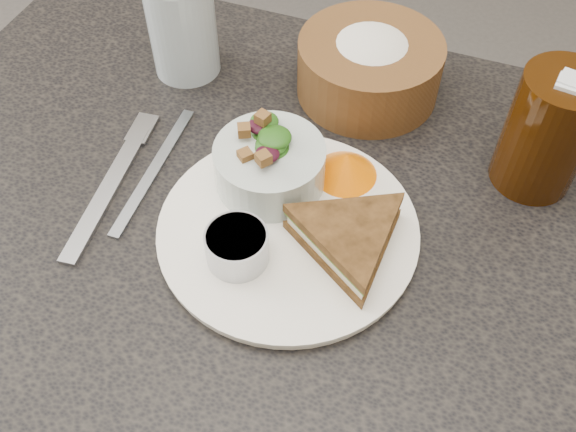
# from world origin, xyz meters

# --- Properties ---
(dining_table) EXTENTS (1.00, 0.70, 0.75)m
(dining_table) POSITION_xyz_m (0.00, 0.00, 0.38)
(dining_table) COLOR black
(dining_table) RESTS_ON floor
(dinner_plate) EXTENTS (0.27, 0.27, 0.01)m
(dinner_plate) POSITION_xyz_m (0.00, -0.01, 0.76)
(dinner_plate) COLOR white
(dinner_plate) RESTS_ON dining_table
(sandwich) EXTENTS (0.20, 0.20, 0.04)m
(sandwich) POSITION_xyz_m (0.07, -0.02, 0.78)
(sandwich) COLOR brown
(sandwich) RESTS_ON dinner_plate
(salad_bowl) EXTENTS (0.14, 0.14, 0.07)m
(salad_bowl) POSITION_xyz_m (-0.04, 0.04, 0.80)
(salad_bowl) COLOR #B1C1B9
(salad_bowl) RESTS_ON dinner_plate
(dressing_ramekin) EXTENTS (0.07, 0.07, 0.04)m
(dressing_ramekin) POSITION_xyz_m (-0.03, -0.07, 0.78)
(dressing_ramekin) COLOR #A5A8AE
(dressing_ramekin) RESTS_ON dinner_plate
(orange_wedge) EXTENTS (0.10, 0.10, 0.03)m
(orange_wedge) POSITION_xyz_m (0.03, 0.08, 0.78)
(orange_wedge) COLOR #FF6F00
(orange_wedge) RESTS_ON dinner_plate
(fork) EXTENTS (0.04, 0.20, 0.01)m
(fork) POSITION_xyz_m (-0.21, -0.03, 0.75)
(fork) COLOR #AAACB1
(fork) RESTS_ON dining_table
(knife) EXTENTS (0.02, 0.20, 0.00)m
(knife) POSITION_xyz_m (-0.17, 0.02, 0.75)
(knife) COLOR #959BA3
(knife) RESTS_ON dining_table
(bread_basket) EXTENTS (0.22, 0.22, 0.10)m
(bread_basket) POSITION_xyz_m (0.01, 0.23, 0.80)
(bread_basket) COLOR brown
(bread_basket) RESTS_ON dining_table
(cola_glass) EXTENTS (0.11, 0.11, 0.15)m
(cola_glass) POSITION_xyz_m (0.23, 0.16, 0.83)
(cola_glass) COLOR black
(cola_glass) RESTS_ON dining_table
(water_glass) EXTENTS (0.09, 0.09, 0.13)m
(water_glass) POSITION_xyz_m (-0.22, 0.19, 0.81)
(water_glass) COLOR #AABDC7
(water_glass) RESTS_ON dining_table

